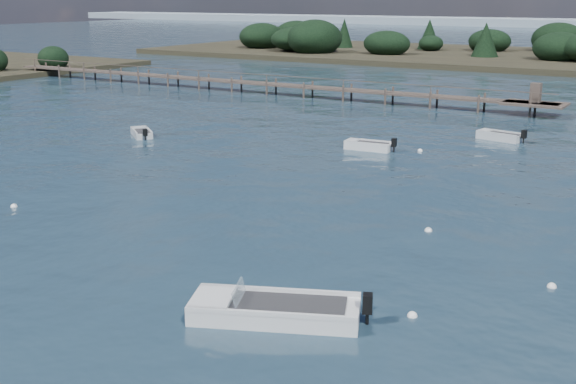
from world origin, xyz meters
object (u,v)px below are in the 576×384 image
Objects in this scene: dinghy_mid_white_a at (274,313)px; jetty at (271,84)px; tender_far_grey at (142,134)px; tender_far_grey_b at (500,138)px; tender_far_white at (369,147)px.

jetty is at bearing 123.11° from dinghy_mid_white_a.
jetty reaches higher than tender_far_grey.
tender_far_grey_b is (-2.16, 31.88, -0.00)m from dinghy_mid_white_a.
tender_far_grey is at bearing -151.51° from tender_far_grey_b.
jetty is (-28.44, 43.62, 0.82)m from dinghy_mid_white_a.
jetty is at bearing 100.68° from tender_far_grey.
tender_far_grey is at bearing -79.32° from jetty.
tender_far_grey is 16.15m from tender_far_white.
tender_far_grey is 0.86× the size of tender_far_white.
dinghy_mid_white_a is 1.60× the size of tender_far_grey_b.
tender_far_grey_b is at bearing 28.49° from tender_far_grey.
tender_far_grey is at bearing 140.15° from dinghy_mid_white_a.
dinghy_mid_white_a is at bearing -39.85° from tender_far_grey.
jetty is at bearing 135.95° from tender_far_white.
dinghy_mid_white_a is at bearing -70.87° from tender_far_white.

